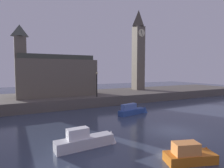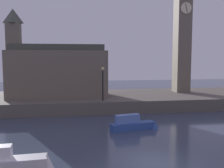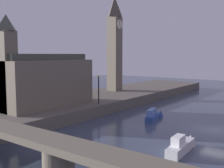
{
  "view_description": "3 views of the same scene",
  "coord_description": "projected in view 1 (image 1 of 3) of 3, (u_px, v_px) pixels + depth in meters",
  "views": [
    {
      "loc": [
        -13.28,
        -13.08,
        5.75
      ],
      "look_at": [
        1.77,
        15.89,
        3.38
      ],
      "focal_mm": 30.95,
      "sensor_mm": 36.0,
      "label": 1
    },
    {
      "loc": [
        -4.96,
        -14.74,
        6.46
      ],
      "look_at": [
        0.14,
        17.77,
        3.19
      ],
      "focal_mm": 41.58,
      "sensor_mm": 36.0,
      "label": 2
    },
    {
      "loc": [
        -30.05,
        -8.6,
        8.15
      ],
      "look_at": [
        1.7,
        15.12,
        3.92
      ],
      "focal_mm": 44.47,
      "sensor_mm": 36.0,
      "label": 3
    }
  ],
  "objects": [
    {
      "name": "parliament_hall",
      "position": [
        54.0,
        75.0,
        31.81
      ],
      "size": [
        12.49,
        5.14,
        11.09
      ],
      "color": "#6B6051",
      "rests_on": "far_embankment"
    },
    {
      "name": "boat_patrol_orange",
      "position": [
        193.0,
        154.0,
        12.16
      ],
      "size": [
        3.94,
        2.18,
        1.39
      ],
      "color": "orange",
      "rests_on": "ground"
    },
    {
      "name": "boat_tour_blue",
      "position": [
        134.0,
        110.0,
        25.21
      ],
      "size": [
        4.69,
        1.8,
        1.57
      ],
      "color": "#2D4C93",
      "rests_on": "ground"
    },
    {
      "name": "clock_tower",
      "position": [
        138.0,
        49.0,
        41.58
      ],
      "size": [
        2.27,
        2.31,
        17.01
      ],
      "color": "#6B6051",
      "rests_on": "far_embankment"
    },
    {
      "name": "ground_plane",
      "position": [
        173.0,
        131.0,
        18.11
      ],
      "size": [
        120.0,
        120.0,
        0.0
      ],
      "primitive_type": "plane",
      "color": "#384256"
    },
    {
      "name": "far_embankment",
      "position": [
        93.0,
        97.0,
        35.75
      ],
      "size": [
        70.0,
        12.0,
        1.5
      ],
      "primitive_type": "cube",
      "color": "#5B544C",
      "rests_on": "ground"
    },
    {
      "name": "boat_ferry_white",
      "position": [
        89.0,
        140.0,
        14.44
      ],
      "size": [
        4.94,
        1.32,
        1.66
      ],
      "color": "silver",
      "rests_on": "ground"
    },
    {
      "name": "streetlamp",
      "position": [
        97.0,
        81.0,
        30.55
      ],
      "size": [
        0.36,
        0.36,
        3.95
      ],
      "color": "black",
      "rests_on": "far_embankment"
    }
  ]
}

